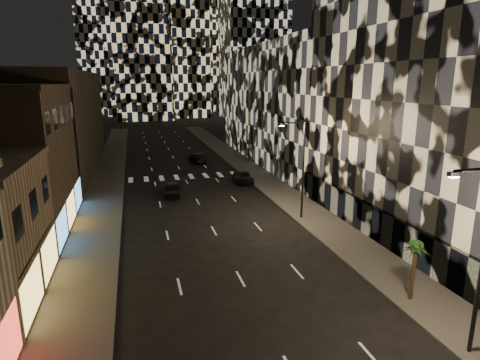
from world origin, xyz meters
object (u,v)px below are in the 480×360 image
car_dark_oncoming (198,157)px  streetlight_near (480,250)px  streetlight_far (301,163)px  palm_tree (415,252)px  car_dark_midlane (173,190)px  car_dark_rightlane (243,177)px

car_dark_oncoming → streetlight_near: bearing=90.2°
streetlight_far → palm_tree: (0.65, -15.21, -2.23)m
car_dark_midlane → streetlight_near: bearing=-62.9°
streetlight_near → streetlight_far: same height
car_dark_midlane → palm_tree: 28.60m
streetlight_near → streetlight_far: (0.00, 20.00, 0.00)m
palm_tree → car_dark_midlane: bearing=113.5°
streetlight_far → car_dark_rightlane: streetlight_far is taller
car_dark_rightlane → streetlight_far: bearing=-78.3°
car_dark_midlane → car_dark_oncoming: 19.82m
car_dark_oncoming → car_dark_rightlane: (3.50, -14.92, -0.07)m
streetlight_far → car_dark_oncoming: streetlight_far is taller
car_dark_oncoming → palm_tree: palm_tree is taller
car_dark_midlane → car_dark_oncoming: size_ratio=0.86×
car_dark_oncoming → palm_tree: bearing=91.6°
streetlight_near → car_dark_oncoming: size_ratio=1.78×
streetlight_near → palm_tree: streetlight_near is taller
streetlight_far → palm_tree: streetlight_far is taller
streetlight_near → car_dark_oncoming: (-4.85, 49.85, -4.62)m
streetlight_near → streetlight_far: bearing=90.0°
car_dark_oncoming → car_dark_rightlane: 15.33m
car_dark_midlane → car_dark_oncoming: bearing=80.7°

